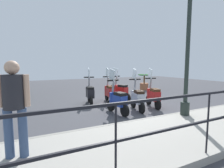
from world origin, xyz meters
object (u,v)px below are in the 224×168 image
Objects in this scene: potted_palm at (144,83)px; scooter_far_1 at (110,92)px; lamp_post_near at (188,45)px; scooter_far_0 at (120,90)px; scooter_near_0 at (153,95)px; scooter_far_2 at (90,93)px; pedestrian_distant at (14,102)px; scooter_near_2 at (117,100)px; scooter_near_1 at (137,98)px.

scooter_far_1 reaches higher than potted_palm.
scooter_far_0 is at bearing 6.25° from lamp_post_near.
lamp_post_near is 6.62m from potted_palm.
scooter_near_0 and scooter_far_0 have the same top height.
scooter_far_0 is 1.49m from scooter_far_2.
scooter_near_0 is 1.00× the size of scooter_far_0.
scooter_far_0 and scooter_far_2 have the same top height.
scooter_far_0 reaches higher than potted_palm.
lamp_post_near is 3.06× the size of scooter_near_0.
lamp_post_near reaches higher than potted_palm.
pedestrian_distant reaches higher than scooter_near_2.
scooter_near_1 is at bearing 152.68° from scooter_far_0.
scooter_far_2 is (1.68, 2.01, 0.00)m from scooter_near_0.
scooter_far_1 is at bearing 123.13° from potted_palm.
lamp_post_near is 4.44× the size of potted_palm.
lamp_post_near is 3.06× the size of scooter_near_1.
scooter_far_0 and scooter_far_1 have the same top height.
pedestrian_distant is 1.03× the size of scooter_far_1.
lamp_post_near reaches higher than scooter_far_2.
potted_palm is 0.69× the size of scooter_near_2.
potted_palm is (6.20, -7.29, -0.63)m from pedestrian_distant.
scooter_far_1 is (3.74, -3.52, -0.60)m from pedestrian_distant.
scooter_far_1 is 1.00× the size of scooter_far_2.
lamp_post_near is at bearing 113.03° from pedestrian_distant.
potted_palm is at bearing 147.38° from pedestrian_distant.
potted_palm is at bearing -18.19° from scooter_near_0.
scooter_near_0 is 2.62m from scooter_far_2.
pedestrian_distant is 9.59m from potted_palm.
scooter_near_1 is 1.00× the size of scooter_far_0.
potted_palm is at bearing -70.92° from scooter_far_0.
scooter_far_2 is at bearing 117.09° from potted_palm.
pedestrian_distant is at bearing 130.36° from potted_palm.
potted_palm is 5.44m from scooter_near_1.
potted_palm is at bearing -26.09° from lamp_post_near.
scooter_near_0 is at bearing -117.58° from scooter_far_2.
scooter_near_1 is 1.75m from scooter_far_1.
lamp_post_near reaches higher than pedestrian_distant.
lamp_post_near is 2.43m from scooter_near_0.
potted_palm is 0.69× the size of scooter_far_0.
scooter_near_0 is at bearing 146.97° from potted_palm.
scooter_far_1 is at bearing 80.26° from scooter_far_0.
scooter_near_1 reaches higher than potted_palm.
pedestrian_distant is at bearing 115.09° from scooter_far_0.
pedestrian_distant is at bearing 145.05° from scooter_far_1.
scooter_far_2 is (0.08, 0.89, 0.00)m from scooter_far_1.
scooter_near_2 and scooter_far_2 have the same top height.
scooter_near_0 is 1.00× the size of scooter_near_2.
scooter_near_0 is 1.00× the size of scooter_far_2.
potted_palm is at bearing -50.64° from scooter_far_2.
lamp_post_near is 3.06× the size of scooter_near_2.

